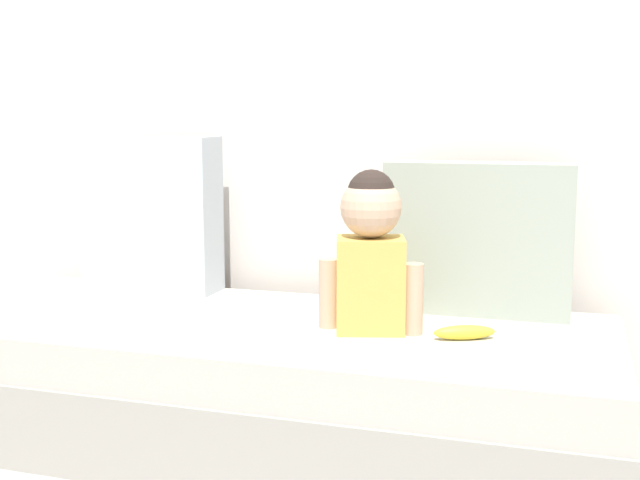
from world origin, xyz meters
name	(u,v)px	position (x,y,z in m)	size (l,w,h in m)	color
ground_plane	(273,442)	(0.00, 0.00, 0.00)	(12.00, 12.00, 0.00)	#B2ADA3
back_wall	(325,44)	(0.00, 0.53, 1.21)	(5.23, 0.10, 2.42)	silver
couch	(272,383)	(0.00, 0.00, 0.18)	(2.03, 0.81, 0.37)	#9C978F
throw_pillow_left	(151,214)	(-0.56, 0.30, 0.63)	(0.47, 0.16, 0.53)	#B2BCC6
throw_pillow_right	(478,238)	(0.56, 0.30, 0.60)	(0.56, 0.16, 0.46)	#99A393
toddler	(371,249)	(0.30, -0.01, 0.60)	(0.30, 0.20, 0.45)	gold
banana	(464,332)	(0.56, -0.02, 0.39)	(0.17, 0.04, 0.04)	yellow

